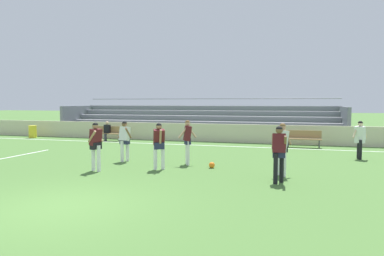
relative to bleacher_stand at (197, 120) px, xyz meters
The scene contains 17 objects.
ground_plane 16.85m from the bleacher_stand, 85.12° to the right, with size 160.00×160.00×0.00m, color #477033.
field_line_sideline 5.18m from the bleacher_stand, 73.55° to the right, with size 44.00×0.12×0.01m, color white.
field_line_penalty_mark 12.26m from the bleacher_stand, 115.68° to the right, with size 0.12×4.40×0.01m, color white.
sideline_wall 3.33m from the bleacher_stand, 64.13° to the right, with size 48.00×0.16×1.09m, color beige.
bleacher_stand is the anchor object (origin of this frame).
bench_far_right 6.22m from the bleacher_stand, 137.89° to the right, with size 1.80×0.40×0.90m.
bench_centre_sideline 8.21m from the bleacher_stand, 30.48° to the right, with size 1.80×0.40×0.90m.
trash_bin 11.17m from the bleacher_stand, 158.89° to the right, with size 0.51×0.51×0.82m, color yellow.
spectator_seated 6.29m from the bleacher_stand, 137.10° to the right, with size 0.36×0.42×1.21m.
player_dark_dropping_back 11.09m from the bleacher_stand, 76.17° to the right, with size 0.65×0.50×1.71m.
player_dark_pressing_high 12.15m from the bleacher_stand, 80.66° to the right, with size 0.50×0.58×1.66m.
player_white_trailing_run 11.87m from the bleacher_stand, 39.11° to the right, with size 0.64×0.46×1.61m.
player_white_wide_right 13.40m from the bleacher_stand, 62.46° to the right, with size 0.61×0.47×1.72m.
player_dark_challenging 14.32m from the bleacher_stand, 64.65° to the right, with size 0.45×0.59×1.69m.
player_white_wide_left 10.84m from the bleacher_stand, 89.85° to the right, with size 0.51×0.50×1.63m.
player_dark_overlapping 12.88m from the bleacher_stand, 90.07° to the right, with size 0.44×0.59×1.69m.
soccer_ball 11.84m from the bleacher_stand, 71.67° to the right, with size 0.22×0.22×0.22m, color orange.
Camera 1 is at (5.10, -6.59, 2.38)m, focal length 32.42 mm.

